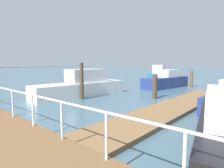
# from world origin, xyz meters

# --- Properties ---
(ground_plane) EXTENTS (300.00, 300.00, 0.00)m
(ground_plane) POSITION_xyz_m (0.00, 20.00, 0.00)
(ground_plane) COLOR #476675
(floating_dock) EXTENTS (14.51, 2.00, 0.18)m
(floating_dock) POSITION_xyz_m (3.76, 11.36, 0.09)
(floating_dock) COLOR olive
(floating_dock) RESTS_ON ground_plane
(boardwalk_railing) EXTENTS (0.06, 25.05, 1.08)m
(boardwalk_railing) POSITION_xyz_m (-3.15, 9.09, 1.24)
(boardwalk_railing) COLOR white
(boardwalk_railing) RESTS_ON boardwalk
(dock_piling_1) EXTENTS (0.33, 0.33, 1.69)m
(dock_piling_1) POSITION_xyz_m (5.89, 13.67, 0.85)
(dock_piling_1) COLOR #473826
(dock_piling_1) RESTS_ON ground_plane
(dock_piling_2) EXTENTS (0.33, 0.33, 1.73)m
(dock_piling_2) POSITION_xyz_m (14.22, 13.94, 0.86)
(dock_piling_2) COLOR brown
(dock_piling_2) RESTS_ON ground_plane
(dock_piling_4) EXTENTS (0.25, 0.25, 2.54)m
(dock_piling_4) POSITION_xyz_m (2.33, 17.36, 1.27)
(dock_piling_4) COLOR #473826
(dock_piling_4) RESTS_ON ground_plane
(moored_boat_0) EXTENTS (6.26, 2.42, 1.84)m
(moored_boat_0) POSITION_xyz_m (12.16, 15.76, 0.70)
(moored_boat_0) COLOR navy
(moored_boat_0) RESTS_ON ground_plane
(moored_boat_2) EXTENTS (7.57, 2.37, 2.05)m
(moored_boat_2) POSITION_xyz_m (3.18, 18.31, 0.77)
(moored_boat_2) COLOR white
(moored_boat_2) RESTS_ON ground_plane
(moored_boat_4) EXTENTS (4.83, 2.80, 2.29)m
(moored_boat_4) POSITION_xyz_m (17.99, 19.73, 0.86)
(moored_boat_4) COLOR #1E6B8C
(moored_boat_4) RESTS_ON ground_plane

